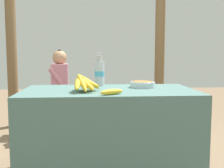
% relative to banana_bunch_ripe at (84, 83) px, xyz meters
% --- Properties ---
extents(market_counter, '(1.41, 0.78, 0.74)m').
position_rel_banana_bunch_ripe_xyz_m(market_counter, '(0.20, 0.09, -0.44)').
color(market_counter, '#4C706B').
rests_on(market_counter, ground_plane).
extents(banana_bunch_ripe, '(0.21, 0.34, 0.15)m').
position_rel_banana_bunch_ripe_xyz_m(banana_bunch_ripe, '(0.00, 0.00, 0.00)').
color(banana_bunch_ripe, '#4C381E').
rests_on(banana_bunch_ripe, market_counter).
extents(serving_bowl, '(0.22, 0.22, 0.05)m').
position_rel_banana_bunch_ripe_xyz_m(serving_bowl, '(0.51, 0.21, -0.04)').
color(serving_bowl, silver).
rests_on(serving_bowl, market_counter).
extents(water_bottle, '(0.09, 0.09, 0.31)m').
position_rel_banana_bunch_ripe_xyz_m(water_bottle, '(0.14, 0.37, 0.05)').
color(water_bottle, silver).
rests_on(water_bottle, market_counter).
extents(loose_banana_front, '(0.19, 0.14, 0.04)m').
position_rel_banana_bunch_ripe_xyz_m(loose_banana_front, '(0.20, -0.20, -0.05)').
color(loose_banana_front, gold).
rests_on(loose_banana_front, market_counter).
extents(wooden_bench, '(1.68, 0.32, 0.46)m').
position_rel_banana_bunch_ripe_xyz_m(wooden_bench, '(0.01, 1.40, -0.42)').
color(wooden_bench, brown).
rests_on(wooden_bench, ground_plane).
extents(seated_vendor, '(0.41, 0.40, 1.09)m').
position_rel_banana_bunch_ripe_xyz_m(seated_vendor, '(-0.38, 1.37, -0.18)').
color(seated_vendor, '#564C60').
rests_on(seated_vendor, ground_plane).
extents(banana_bunch_green, '(0.19, 0.28, 0.14)m').
position_rel_banana_bunch_ripe_xyz_m(banana_bunch_green, '(0.51, 1.40, -0.29)').
color(banana_bunch_green, '#4C381E').
rests_on(banana_bunch_green, wooden_bench).
extents(support_post_near, '(0.14, 0.14, 2.65)m').
position_rel_banana_bunch_ripe_xyz_m(support_post_near, '(-1.04, 1.83, 0.51)').
color(support_post_near, brown).
rests_on(support_post_near, ground_plane).
extents(support_post_far, '(0.14, 0.14, 2.65)m').
position_rel_banana_bunch_ripe_xyz_m(support_post_far, '(1.06, 1.83, 0.51)').
color(support_post_far, brown).
rests_on(support_post_far, ground_plane).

